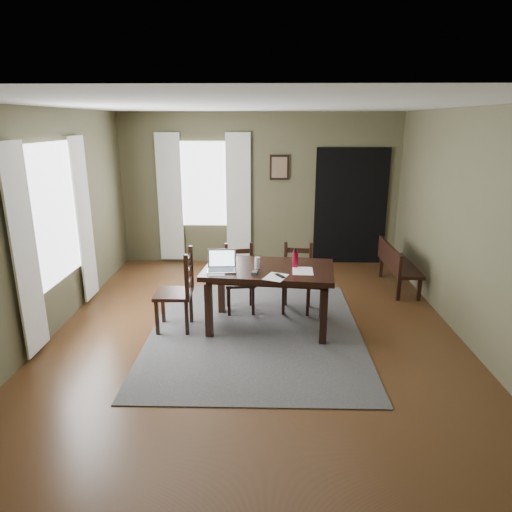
{
  "coord_description": "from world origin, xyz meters",
  "views": [
    {
      "loc": [
        0.13,
        -5.22,
        2.53
      ],
      "look_at": [
        0.0,
        0.3,
        0.9
      ],
      "focal_mm": 32.0,
      "sensor_mm": 36.0,
      "label": 1
    }
  ],
  "objects_px": {
    "chair_back_left": "(240,279)",
    "water_bottle": "(295,259)",
    "chair_back_right": "(297,279)",
    "dining_table": "(269,275)",
    "chair_end": "(178,291)",
    "laptop": "(222,265)",
    "bench": "(396,263)"
  },
  "relations": [
    {
      "from": "chair_back_left",
      "to": "water_bottle",
      "type": "bearing_deg",
      "value": -43.92
    },
    {
      "from": "chair_back_right",
      "to": "dining_table",
      "type": "bearing_deg",
      "value": -116.9
    },
    {
      "from": "chair_back_left",
      "to": "water_bottle",
      "type": "relative_size",
      "value": 3.9
    },
    {
      "from": "dining_table",
      "to": "chair_back_left",
      "type": "xyz_separation_m",
      "value": [
        -0.4,
        0.56,
        -0.25
      ]
    },
    {
      "from": "dining_table",
      "to": "chair_end",
      "type": "xyz_separation_m",
      "value": [
        -1.13,
        -0.08,
        -0.2
      ]
    },
    {
      "from": "dining_table",
      "to": "chair_end",
      "type": "height_order",
      "value": "chair_end"
    },
    {
      "from": "chair_back_left",
      "to": "laptop",
      "type": "bearing_deg",
      "value": -112.59
    },
    {
      "from": "water_bottle",
      "to": "bench",
      "type": "bearing_deg",
      "value": 41.1
    },
    {
      "from": "laptop",
      "to": "chair_back_left",
      "type": "bearing_deg",
      "value": 71.94
    },
    {
      "from": "chair_end",
      "to": "bench",
      "type": "height_order",
      "value": "chair_end"
    },
    {
      "from": "chair_back_left",
      "to": "dining_table",
      "type": "bearing_deg",
      "value": -62.01
    },
    {
      "from": "chair_back_left",
      "to": "chair_end",
      "type": "bearing_deg",
      "value": -146.46
    },
    {
      "from": "chair_back_left",
      "to": "chair_back_right",
      "type": "bearing_deg",
      "value": -6.18
    },
    {
      "from": "bench",
      "to": "laptop",
      "type": "relative_size",
      "value": 3.44
    },
    {
      "from": "dining_table",
      "to": "chair_back_left",
      "type": "height_order",
      "value": "chair_back_left"
    },
    {
      "from": "chair_back_left",
      "to": "water_bottle",
      "type": "height_order",
      "value": "water_bottle"
    },
    {
      "from": "chair_end",
      "to": "water_bottle",
      "type": "distance_m",
      "value": 1.51
    },
    {
      "from": "chair_end",
      "to": "bench",
      "type": "bearing_deg",
      "value": 115.57
    },
    {
      "from": "dining_table",
      "to": "chair_back_left",
      "type": "relative_size",
      "value": 1.83
    },
    {
      "from": "chair_back_left",
      "to": "laptop",
      "type": "height_order",
      "value": "laptop"
    },
    {
      "from": "bench",
      "to": "water_bottle",
      "type": "relative_size",
      "value": 5.26
    },
    {
      "from": "chair_back_left",
      "to": "laptop",
      "type": "xyz_separation_m",
      "value": [
        -0.18,
        -0.65,
        0.41
      ]
    },
    {
      "from": "dining_table",
      "to": "chair_end",
      "type": "relative_size",
      "value": 1.63
    },
    {
      "from": "chair_back_right",
      "to": "water_bottle",
      "type": "distance_m",
      "value": 0.71
    },
    {
      "from": "chair_end",
      "to": "water_bottle",
      "type": "xyz_separation_m",
      "value": [
        1.45,
        0.1,
        0.4
      ]
    },
    {
      "from": "chair_end",
      "to": "chair_back_left",
      "type": "distance_m",
      "value": 0.97
    },
    {
      "from": "bench",
      "to": "water_bottle",
      "type": "bearing_deg",
      "value": 131.1
    },
    {
      "from": "chair_back_left",
      "to": "chair_back_right",
      "type": "height_order",
      "value": "chair_back_right"
    },
    {
      "from": "chair_end",
      "to": "water_bottle",
      "type": "height_order",
      "value": "chair_end"
    },
    {
      "from": "dining_table",
      "to": "chair_end",
      "type": "distance_m",
      "value": 1.15
    },
    {
      "from": "chair_end",
      "to": "chair_back_right",
      "type": "distance_m",
      "value": 1.65
    },
    {
      "from": "laptop",
      "to": "bench",
      "type": "bearing_deg",
      "value": 28.67
    }
  ]
}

